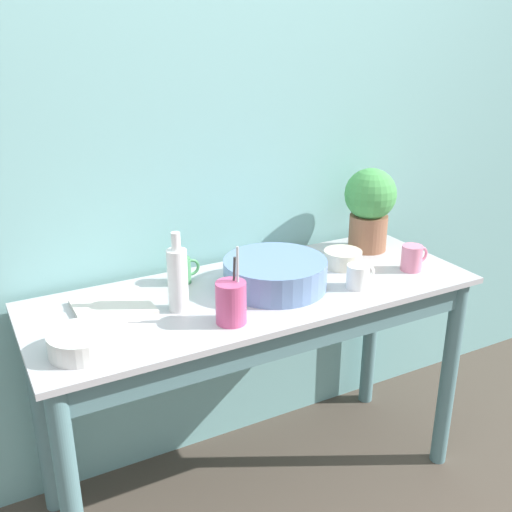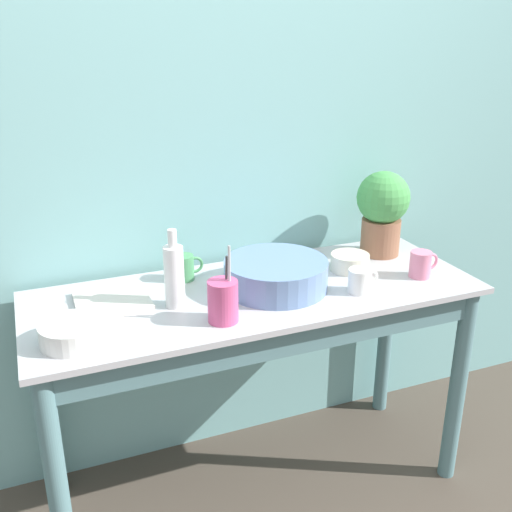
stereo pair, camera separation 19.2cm
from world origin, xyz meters
TOP-DOWN VIEW (x-y plane):
  - wall_back at (0.00, 0.62)m, footprint 6.00×0.05m
  - counter_table at (0.00, 0.26)m, footprint 1.48×0.56m
  - potted_plant at (0.56, 0.42)m, footprint 0.20×0.20m
  - bowl_wash_large at (0.07, 0.27)m, footprint 0.34×0.34m
  - bottle_tall at (-0.27, 0.27)m, footprint 0.06×0.06m
  - mug_pink at (0.57, 0.17)m, footprint 0.11×0.07m
  - mug_white at (0.31, 0.14)m, footprint 0.11×0.07m
  - mug_green at (-0.19, 0.45)m, footprint 0.11×0.07m
  - bowl_small_enamel_white at (-0.60, 0.15)m, footprint 0.18×0.18m
  - bowl_small_cream at (0.37, 0.32)m, footprint 0.14×0.14m
  - utensil_cup at (-0.17, 0.11)m, footprint 0.09×0.09m
  - tray_board at (-0.45, 0.36)m, footprint 0.23×0.21m

SIDE VIEW (x-z plane):
  - counter_table at x=0.00m, z-range 0.24..1.03m
  - tray_board at x=-0.45m, z-range 0.79..0.81m
  - bowl_small_enamel_white at x=-0.60m, z-range 0.79..0.85m
  - bowl_small_cream at x=0.37m, z-range 0.79..0.85m
  - mug_white at x=0.31m, z-range 0.79..0.87m
  - mug_green at x=-0.19m, z-range 0.79..0.88m
  - mug_pink at x=0.57m, z-range 0.79..0.88m
  - bowl_wash_large at x=0.07m, z-range 0.79..0.89m
  - utensil_cup at x=-0.17m, z-range 0.74..0.97m
  - bottle_tall at x=-0.27m, z-range 0.77..1.02m
  - potted_plant at x=0.56m, z-range 0.81..1.13m
  - wall_back at x=0.00m, z-range 0.00..2.40m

